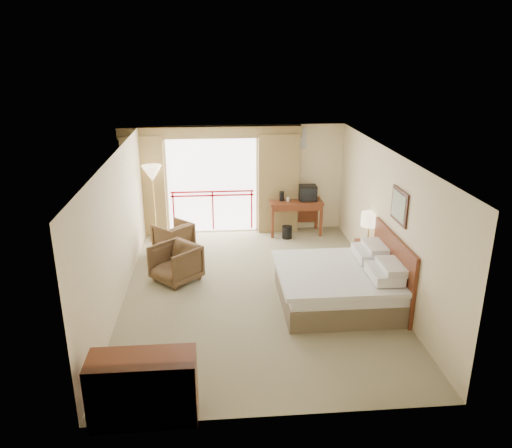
{
  "coord_description": "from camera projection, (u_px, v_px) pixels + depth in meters",
  "views": [
    {
      "loc": [
        -0.73,
        -8.67,
        4.46
      ],
      "look_at": [
        0.04,
        0.4,
        1.24
      ],
      "focal_mm": 35.0,
      "sensor_mm": 36.0,
      "label": 1
    }
  ],
  "objects": [
    {
      "name": "armchair_near",
      "position": [
        177.0,
        280.0,
        10.13
      ],
      "size": [
        1.17,
        1.17,
        0.76
      ],
      "primitive_type": "imported",
      "rotation": [
        0.0,
        0.0,
        -0.81
      ],
      "color": "#48321F",
      "rests_on": "floor"
    },
    {
      "name": "wall_left",
      "position": [
        118.0,
        230.0,
        9.04
      ],
      "size": [
        0.0,
        7.0,
        7.0
      ],
      "primitive_type": "plane",
      "rotation": [
        1.57,
        0.0,
        1.57
      ],
      "color": "beige",
      "rests_on": "ground"
    },
    {
      "name": "table_lamp",
      "position": [
        369.0,
        220.0,
        10.27
      ],
      "size": [
        0.35,
        0.35,
        0.62
      ],
      "rotation": [
        0.0,
        0.0,
        0.02
      ],
      "color": "tan",
      "rests_on": "nightstand"
    },
    {
      "name": "valance",
      "position": [
        211.0,
        132.0,
        11.95
      ],
      "size": [
        4.4,
        0.22,
        0.28
      ],
      "primitive_type": "cube",
      "color": "olive",
      "rests_on": "wall_back"
    },
    {
      "name": "phone",
      "position": [
        368.0,
        243.0,
        10.23
      ],
      "size": [
        0.21,
        0.19,
        0.08
      ],
      "primitive_type": "cube",
      "rotation": [
        0.0,
        0.0,
        0.32
      ],
      "color": "black",
      "rests_on": "nightstand"
    },
    {
      "name": "armchair_far",
      "position": [
        174.0,
        250.0,
        11.63
      ],
      "size": [
        1.04,
        1.04,
        0.68
      ],
      "primitive_type": "imported",
      "rotation": [
        0.0,
        0.0,
        -2.37
      ],
      "color": "#48321F",
      "rests_on": "floor"
    },
    {
      "name": "side_table",
      "position": [
        167.0,
        252.0,
        10.61
      ],
      "size": [
        0.48,
        0.48,
        0.52
      ],
      "rotation": [
        0.0,
        0.0,
        -0.02
      ],
      "color": "black",
      "rests_on": "floor"
    },
    {
      "name": "bed",
      "position": [
        340.0,
        284.0,
        9.12
      ],
      "size": [
        2.13,
        2.06,
        0.97
      ],
      "color": "brown",
      "rests_on": "floor"
    },
    {
      "name": "wastebasket",
      "position": [
        287.0,
        232.0,
        12.34
      ],
      "size": [
        0.27,
        0.27,
        0.31
      ],
      "primitive_type": "cylinder",
      "rotation": [
        0.0,
        0.0,
        -0.09
      ],
      "color": "black",
      "rests_on": "floor"
    },
    {
      "name": "tv",
      "position": [
        308.0,
        193.0,
        12.39
      ],
      "size": [
        0.43,
        0.34,
        0.39
      ],
      "rotation": [
        0.0,
        0.0,
        -0.13
      ],
      "color": "black",
      "rests_on": "desk"
    },
    {
      "name": "balcony_door",
      "position": [
        212.0,
        186.0,
        12.49
      ],
      "size": [
        2.4,
        0.0,
        2.4
      ],
      "primitive_type": "plane",
      "rotation": [
        1.57,
        0.0,
        0.0
      ],
      "color": "white",
      "rests_on": "wall_back"
    },
    {
      "name": "wall_back",
      "position": [
        244.0,
        179.0,
        12.53
      ],
      "size": [
        5.0,
        0.0,
        5.0
      ],
      "primitive_type": "plane",
      "rotation": [
        1.57,
        0.0,
        0.0
      ],
      "color": "beige",
      "rests_on": "ground"
    },
    {
      "name": "nightstand",
      "position": [
        367.0,
        256.0,
        10.49
      ],
      "size": [
        0.45,
        0.53,
        0.63
      ],
      "primitive_type": "cube",
      "rotation": [
        0.0,
        0.0,
        0.0
      ],
      "color": "#572314",
      "rests_on": "floor"
    },
    {
      "name": "ceiling",
      "position": [
        256.0,
        154.0,
        8.79
      ],
      "size": [
        7.0,
        7.0,
        0.0
      ],
      "primitive_type": "plane",
      "rotation": [
        3.14,
        0.0,
        0.0
      ],
      "color": "white",
      "rests_on": "wall_back"
    },
    {
      "name": "book",
      "position": [
        167.0,
        245.0,
        10.56
      ],
      "size": [
        0.18,
        0.22,
        0.02
      ],
      "primitive_type": "imported",
      "rotation": [
        0.0,
        0.0,
        0.19
      ],
      "color": "white",
      "rests_on": "side_table"
    },
    {
      "name": "coffee_maker",
      "position": [
        282.0,
        196.0,
        12.37
      ],
      "size": [
        0.14,
        0.14,
        0.24
      ],
      "primitive_type": "cylinder",
      "rotation": [
        0.0,
        0.0,
        -0.26
      ],
      "color": "black",
      "rests_on": "desk"
    },
    {
      "name": "wall_front",
      "position": [
        280.0,
        324.0,
        5.95
      ],
      "size": [
        5.0,
        0.0,
        5.0
      ],
      "primitive_type": "plane",
      "rotation": [
        -1.57,
        0.0,
        0.0
      ],
      "color": "beige",
      "rests_on": "ground"
    },
    {
      "name": "desk",
      "position": [
        295.0,
        207.0,
        12.55
      ],
      "size": [
        1.32,
        0.64,
        0.87
      ],
      "rotation": [
        0.0,
        0.0,
        0.04
      ],
      "color": "#572314",
      "rests_on": "floor"
    },
    {
      "name": "curtain_left",
      "position": [
        145.0,
        187.0,
        12.22
      ],
      "size": [
        1.0,
        0.26,
        2.5
      ],
      "primitive_type": "cube",
      "color": "olive",
      "rests_on": "wall_back"
    },
    {
      "name": "balcony_railing",
      "position": [
        213.0,
        201.0,
        12.6
      ],
      "size": [
        2.09,
        0.03,
        1.02
      ],
      "color": "red",
      "rests_on": "wall_back"
    },
    {
      "name": "headboard",
      "position": [
        392.0,
        269.0,
        9.11
      ],
      "size": [
        0.06,
        2.1,
        1.3
      ],
      "primitive_type": "cube",
      "color": "#572314",
      "rests_on": "wall_right"
    },
    {
      "name": "dresser",
      "position": [
        143.0,
        388.0,
        6.23
      ],
      "size": [
        1.33,
        0.57,
        0.89
      ],
      "rotation": [
        0.0,
        0.0,
        0.08
      ],
      "color": "#572314",
      "rests_on": "floor"
    },
    {
      "name": "hvac_vent",
      "position": [
        296.0,
        139.0,
        12.27
      ],
      "size": [
        0.5,
        0.04,
        0.5
      ],
      "primitive_type": "cube",
      "color": "silver",
      "rests_on": "wall_back"
    },
    {
      "name": "floor",
      "position": [
        256.0,
        291.0,
        9.69
      ],
      "size": [
        7.0,
        7.0,
        0.0
      ],
      "primitive_type": "plane",
      "color": "gray",
      "rests_on": "ground"
    },
    {
      "name": "wall_right",
      "position": [
        387.0,
        222.0,
        9.44
      ],
      "size": [
        0.0,
        7.0,
        7.0
      ],
      "primitive_type": "plane",
      "rotation": [
        1.57,
        0.0,
        -1.57
      ],
      "color": "beige",
      "rests_on": "ground"
    },
    {
      "name": "curtain_right",
      "position": [
        278.0,
        184.0,
        12.49
      ],
      "size": [
        1.0,
        0.26,
        2.5
      ],
      "primitive_type": "cube",
      "color": "olive",
      "rests_on": "wall_back"
    },
    {
      "name": "framed_art",
      "position": [
        399.0,
        206.0,
        8.71
      ],
      "size": [
        0.04,
        0.72,
        0.6
      ],
      "color": "black",
      "rests_on": "wall_right"
    },
    {
      "name": "cup",
      "position": [
        288.0,
        199.0,
        12.36
      ],
      "size": [
        0.09,
        0.09,
        0.1
      ],
      "primitive_type": "cylinder",
      "rotation": [
        0.0,
        0.0,
        -0.25
      ],
      "color": "white",
      "rests_on": "desk"
    },
    {
      "name": "floor_lamp",
      "position": [
        152.0,
        176.0,
        11.75
      ],
      "size": [
        0.47,
        0.47,
        1.86
      ],
      "rotation": [
        0.0,
        0.0,
        -0.02
      ],
      "color": "tan",
      "rests_on": "floor"
    }
  ]
}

